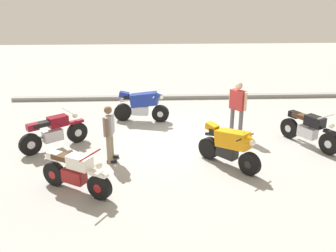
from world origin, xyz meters
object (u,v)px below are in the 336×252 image
(motorcycle_maroon_cruiser, at_px, (54,132))
(person_in_red_shirt, at_px, (237,105))
(motorcycle_blue_sportbike, at_px, (142,105))
(motorcycle_cream_vintage, at_px, (75,173))
(motorcycle_black_cruiser, at_px, (309,129))
(motorcycle_orange_sportbike, at_px, (229,146))
(person_in_gray_shirt, at_px, (109,131))

(motorcycle_maroon_cruiser, height_order, person_in_red_shirt, person_in_red_shirt)
(motorcycle_blue_sportbike, distance_m, motorcycle_cream_vintage, 4.98)
(motorcycle_blue_sportbike, relative_size, motorcycle_maroon_cruiser, 1.12)
(motorcycle_black_cruiser, bearing_deg, motorcycle_blue_sportbike, -144.56)
(motorcycle_cream_vintage, bearing_deg, person_in_red_shirt, 66.89)
(motorcycle_maroon_cruiser, distance_m, motorcycle_black_cruiser, 7.56)
(person_in_red_shirt, bearing_deg, motorcycle_cream_vintage, 177.19)
(motorcycle_orange_sportbike, bearing_deg, person_in_gray_shirt, -139.44)
(motorcycle_blue_sportbike, relative_size, person_in_red_shirt, 1.11)
(motorcycle_blue_sportbike, xyz_separation_m, motorcycle_cream_vintage, (-1.44, -4.77, -0.11))
(motorcycle_blue_sportbike, bearing_deg, person_in_gray_shirt, -95.15)
(motorcycle_blue_sportbike, height_order, motorcycle_orange_sportbike, same)
(person_in_gray_shirt, bearing_deg, motorcycle_blue_sportbike, 81.04)
(person_in_gray_shirt, bearing_deg, motorcycle_black_cruiser, 12.73)
(motorcycle_maroon_cruiser, xyz_separation_m, motorcycle_black_cruiser, (7.56, -0.14, 0.00))
(motorcycle_maroon_cruiser, height_order, motorcycle_orange_sportbike, motorcycle_orange_sportbike)
(motorcycle_blue_sportbike, height_order, motorcycle_cream_vintage, motorcycle_blue_sportbike)
(motorcycle_blue_sportbike, height_order, motorcycle_maroon_cruiser, motorcycle_blue_sportbike)
(motorcycle_black_cruiser, relative_size, person_in_gray_shirt, 1.20)
(motorcycle_maroon_cruiser, height_order, motorcycle_cream_vintage, motorcycle_maroon_cruiser)
(person_in_red_shirt, bearing_deg, motorcycle_orange_sportbike, -146.26)
(person_in_gray_shirt, relative_size, person_in_red_shirt, 0.89)
(motorcycle_blue_sportbike, distance_m, person_in_gray_shirt, 3.26)
(motorcycle_black_cruiser, xyz_separation_m, person_in_gray_shirt, (-5.83, -0.75, 0.36))
(motorcycle_orange_sportbike, height_order, person_in_gray_shirt, person_in_gray_shirt)
(motorcycle_orange_sportbike, xyz_separation_m, person_in_gray_shirt, (-3.18, 0.49, 0.28))
(person_in_red_shirt, bearing_deg, motorcycle_blue_sportbike, 115.06)
(motorcycle_maroon_cruiser, relative_size, motorcycle_black_cruiser, 0.93)
(motorcycle_blue_sportbike, height_order, motorcycle_black_cruiser, motorcycle_blue_sportbike)
(motorcycle_orange_sportbike, bearing_deg, motorcycle_maroon_cruiser, -146.42)
(motorcycle_black_cruiser, xyz_separation_m, motorcycle_cream_vintage, (-6.47, -2.38, -0.03))
(motorcycle_black_cruiser, relative_size, motorcycle_cream_vintage, 1.07)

